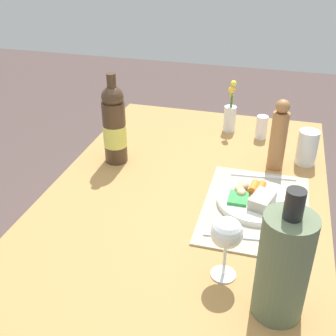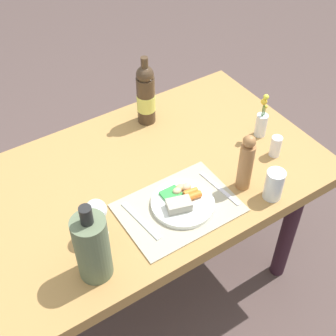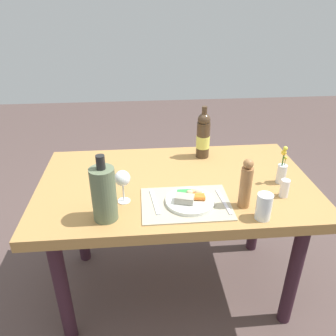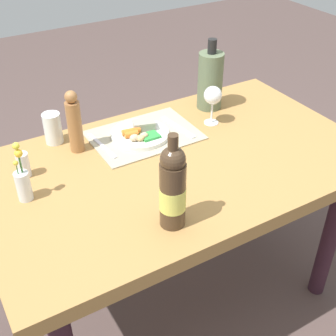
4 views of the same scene
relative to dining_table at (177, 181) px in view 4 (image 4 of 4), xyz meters
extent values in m
plane|color=#503F3B|center=(0.00, 0.00, -0.67)|extent=(8.00, 8.00, 0.00)
cube|color=#A57941|center=(0.00, 0.00, 0.07)|extent=(1.43, 0.85, 0.05)
cylinder|color=#311924|center=(-0.59, -0.30, -0.31)|extent=(0.07, 0.07, 0.71)
cylinder|color=#311924|center=(0.59, -0.30, -0.31)|extent=(0.07, 0.07, 0.71)
cylinder|color=#311924|center=(-0.59, 0.30, -0.31)|extent=(0.07, 0.07, 0.71)
cube|color=tan|center=(0.03, -0.21, 0.10)|extent=(0.42, 0.30, 0.01)
cylinder|color=silver|center=(0.04, -0.21, 0.11)|extent=(0.23, 0.23, 0.02)
cube|color=#9F9988|center=(0.02, -0.23, 0.13)|extent=(0.10, 0.08, 0.03)
cylinder|color=orange|center=(0.08, -0.22, 0.13)|extent=(0.08, 0.03, 0.02)
cylinder|color=orange|center=(0.09, -0.20, 0.13)|extent=(0.06, 0.03, 0.02)
ellipsoid|color=tan|center=(0.05, -0.17, 0.13)|extent=(0.03, 0.03, 0.02)
ellipsoid|color=#D9B270|center=(0.07, -0.16, 0.13)|extent=(0.03, 0.03, 0.02)
ellipsoid|color=tan|center=(0.09, -0.17, 0.13)|extent=(0.04, 0.03, 0.03)
cube|color=green|center=(0.03, -0.16, 0.12)|extent=(0.07, 0.06, 0.01)
cube|color=silver|center=(-0.12, -0.19, 0.10)|extent=(0.04, 0.21, 0.00)
cube|color=silver|center=(0.20, -0.22, 0.10)|extent=(0.03, 0.21, 0.00)
cylinder|color=#433020|center=(0.19, 0.28, 0.20)|extent=(0.08, 0.08, 0.22)
sphere|color=#433020|center=(0.19, 0.28, 0.33)|extent=(0.07, 0.07, 0.07)
cylinder|color=#433020|center=(0.19, 0.28, 0.37)|extent=(0.03, 0.03, 0.07)
cylinder|color=#DCDA5F|center=(0.19, 0.28, 0.19)|extent=(0.08, 0.08, 0.08)
cylinder|color=#59674B|center=(-0.34, -0.29, 0.22)|extent=(0.11, 0.11, 0.25)
cylinder|color=black|center=(-0.34, -0.29, 0.37)|extent=(0.04, 0.04, 0.06)
cylinder|color=silver|center=(0.54, -0.06, 0.15)|extent=(0.05, 0.05, 0.10)
cylinder|color=#3F7233|center=(0.54, -0.06, 0.18)|extent=(0.00, 0.00, 0.17)
sphere|color=yellow|center=(0.54, -0.06, 0.27)|extent=(0.03, 0.03, 0.03)
cylinder|color=#3F7233|center=(0.54, -0.07, 0.19)|extent=(0.00, 0.00, 0.20)
sphere|color=yellow|center=(0.54, -0.07, 0.29)|extent=(0.02, 0.02, 0.02)
cylinder|color=#3F7233|center=(0.55, -0.06, 0.17)|extent=(0.00, 0.00, 0.14)
sphere|color=gold|center=(0.55, -0.06, 0.24)|extent=(0.02, 0.02, 0.02)
cylinder|color=silver|center=(0.35, -0.35, 0.16)|extent=(0.07, 0.07, 0.12)
cylinder|color=silver|center=(0.35, -0.35, 0.13)|extent=(0.06, 0.06, 0.07)
cylinder|color=#9D693C|center=(0.29, -0.25, 0.19)|extent=(0.05, 0.05, 0.20)
sphere|color=#9D693C|center=(0.29, -0.25, 0.32)|extent=(0.05, 0.05, 0.05)
cylinder|color=white|center=(-0.27, -0.17, 0.10)|extent=(0.06, 0.06, 0.00)
cylinder|color=white|center=(-0.27, -0.17, 0.14)|extent=(0.01, 0.01, 0.09)
sphere|color=white|center=(-0.27, -0.17, 0.22)|extent=(0.07, 0.07, 0.07)
cylinder|color=white|center=(0.51, -0.19, 0.14)|extent=(0.04, 0.04, 0.09)
camera|label=1|loc=(-1.01, -0.24, 0.82)|focal=45.39mm
camera|label=2|loc=(-0.59, -1.10, 1.35)|focal=49.01mm
camera|label=3|loc=(-0.17, -1.51, 0.98)|focal=35.73mm
camera|label=4|loc=(0.73, 1.16, 1.02)|focal=48.20mm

